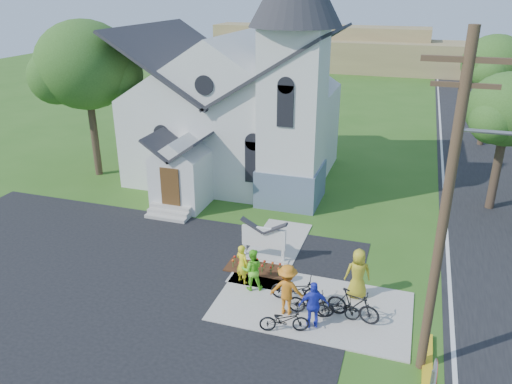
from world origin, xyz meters
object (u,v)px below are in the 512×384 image
(bike_3, at_px, (353,305))
(church_sign, at_px, (264,238))
(utility_pole, at_px, (448,206))
(bike_4, at_px, (337,309))
(cyclist_3, at_px, (287,290))
(cyclist_1, at_px, (252,269))
(bike_0, at_px, (284,320))
(cyclist_4, at_px, (358,274))
(bike_1, at_px, (311,303))
(bike_2, at_px, (296,289))
(cyclist_2, at_px, (314,305))
(cyclist_0, at_px, (242,264))
(stop_sign, at_px, (433,384))

(bike_3, bearing_deg, church_sign, 65.93)
(utility_pole, height_order, bike_4, utility_pole)
(cyclist_3, xyz_separation_m, bike_3, (2.27, 0.35, -0.39))
(church_sign, relative_size, cyclist_1, 1.31)
(bike_0, bearing_deg, cyclist_4, -53.82)
(utility_pole, distance_m, bike_1, 6.34)
(church_sign, bearing_deg, bike_3, -35.97)
(bike_0, bearing_deg, bike_4, -70.17)
(bike_0, bearing_deg, bike_2, -16.32)
(church_sign, bearing_deg, bike_2, -51.50)
(utility_pole, relative_size, cyclist_1, 5.95)
(cyclist_2, distance_m, cyclist_4, 2.55)
(cyclist_0, bearing_deg, cyclist_1, 173.60)
(cyclist_4, bearing_deg, utility_pole, 112.95)
(bike_2, distance_m, bike_3, 2.19)
(cyclist_0, bearing_deg, bike_0, 159.19)
(bike_0, distance_m, bike_4, 2.00)
(bike_2, bearing_deg, cyclist_3, 166.85)
(utility_pole, relative_size, cyclist_4, 5.13)
(church_sign, distance_m, cyclist_4, 4.42)
(church_sign, xyz_separation_m, bike_3, (4.18, -3.04, -0.41))
(cyclist_2, relative_size, cyclist_4, 0.89)
(bike_1, bearing_deg, bike_4, -88.27)
(church_sign, relative_size, bike_0, 1.32)
(utility_pole, xyz_separation_m, cyclist_2, (-3.61, 0.84, -4.49))
(cyclist_1, relative_size, cyclist_3, 0.88)
(church_sign, relative_size, utility_pole, 0.22)
(church_sign, xyz_separation_m, cyclist_1, (0.26, -2.32, -0.14))
(church_sign, bearing_deg, cyclist_1, -83.60)
(church_sign, height_order, cyclist_4, cyclist_4)
(stop_sign, xyz_separation_m, cyclist_0, (-6.88, 5.38, -0.92))
(bike_0, xyz_separation_m, cyclist_3, (-0.18, 1.02, 0.52))
(cyclist_4, bearing_deg, bike_0, 38.72)
(church_sign, height_order, cyclist_0, church_sign)
(utility_pole, distance_m, cyclist_0, 8.61)
(stop_sign, bearing_deg, cyclist_1, 141.46)
(church_sign, bearing_deg, utility_pole, -35.60)
(cyclist_0, xyz_separation_m, bike_4, (3.91, -1.17, -0.40))
(church_sign, distance_m, bike_4, 4.89)
(cyclist_3, bearing_deg, cyclist_0, -34.60)
(bike_4, bearing_deg, cyclist_2, 124.31)
(church_sign, bearing_deg, stop_sign, -48.12)
(stop_sign, distance_m, bike_3, 5.14)
(cyclist_0, distance_m, bike_3, 4.55)
(bike_1, bearing_deg, bike_0, 148.14)
(cyclist_1, relative_size, bike_4, 1.07)
(church_sign, xyz_separation_m, stop_sign, (6.63, -7.40, 0.75))
(bike_1, height_order, cyclist_2, cyclist_2)
(stop_sign, distance_m, cyclist_4, 6.37)
(cyclist_2, bearing_deg, bike_4, -154.96)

